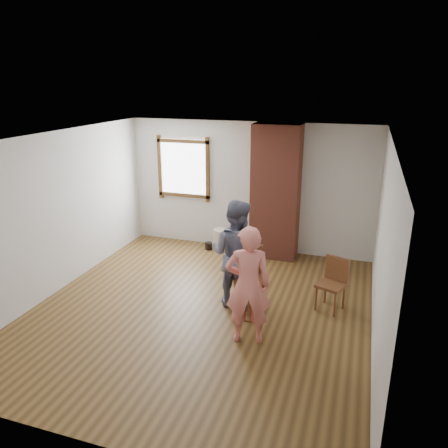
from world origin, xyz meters
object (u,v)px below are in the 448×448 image
Objects in this scene: stoneware_crock at (223,240)px; side_table at (250,293)px; person_pink at (248,285)px; man at (236,254)px; dining_chair_right at (333,281)px; dining_chair_left at (248,275)px.

side_table is at bearing -63.08° from stoneware_crock.
stoneware_crock is 3.30m from person_pink.
side_table is 0.35× the size of man.
dining_chair_right is 1.32m from side_table.
side_table is (-1.13, -0.68, -0.05)m from dining_chair_right.
dining_chair_left is 0.37m from man.
man reaches higher than dining_chair_right.
stoneware_crock is 0.78× the size of side_table.
dining_chair_right is at bearing -158.48° from man.
stoneware_crock is at bearing 98.50° from dining_chair_left.
man reaches higher than stoneware_crock.
dining_chair_left is 1.30m from dining_chair_right.
dining_chair_left is 1.20× the size of dining_chair_right.
stoneware_crock is 2.38m from dining_chair_left.
dining_chair_right reaches higher than side_table.
person_pink is (0.12, -0.57, 0.42)m from side_table.
dining_chair_left is (1.10, -2.09, 0.31)m from stoneware_crock.
dining_chair_left is at bearing -142.01° from dining_chair_right.
person_pink is (0.23, -0.87, 0.27)m from dining_chair_left.
man reaches higher than side_table.
side_table is at bearing 141.74° from man.
person_pink is at bearing -65.79° from stoneware_crock.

